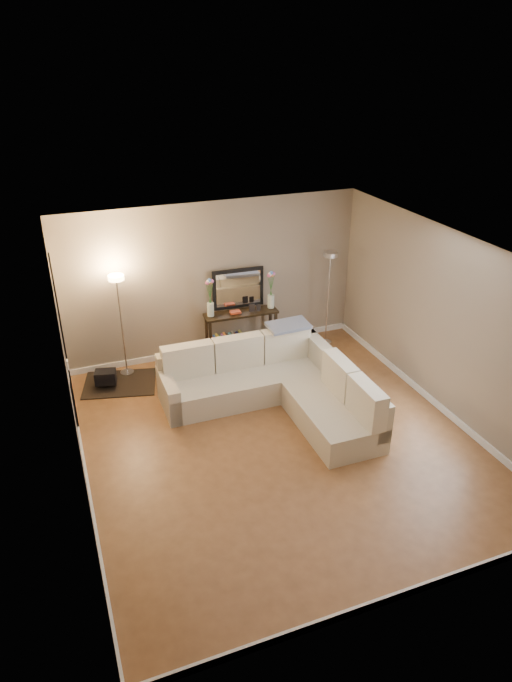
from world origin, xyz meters
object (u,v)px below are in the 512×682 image
object	(u,v)px
console_table	(237,331)
floor_lamp_lit	(119,306)
sectional_sofa	(276,385)
floor_lamp_unlit	(329,280)

from	to	relation	value
console_table	floor_lamp_lit	distance (m)	2.04
sectional_sofa	floor_lamp_lit	world-z (taller)	floor_lamp_lit
sectional_sofa	floor_lamp_unlit	xyz separation A→B (m)	(1.58, 1.50, 0.87)
console_table	floor_lamp_lit	bearing A→B (deg)	-179.82
sectional_sofa	floor_lamp_unlit	size ratio (longest dim) A/B	1.50
sectional_sofa	console_table	size ratio (longest dim) A/B	2.02
floor_lamp_lit	floor_lamp_unlit	xyz separation A→B (m)	(3.49, -0.19, 0.01)
sectional_sofa	floor_lamp_unlit	bearing A→B (deg)	43.36
floor_lamp_lit	floor_lamp_unlit	bearing A→B (deg)	-3.14
floor_lamp_unlit	floor_lamp_lit	bearing A→B (deg)	176.86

